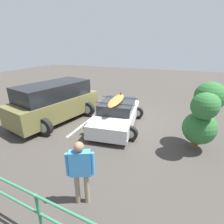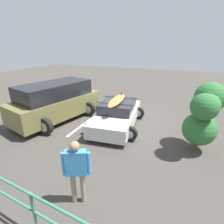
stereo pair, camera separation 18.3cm
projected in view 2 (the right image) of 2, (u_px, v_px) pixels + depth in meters
The scene contains 7 objects.
ground_plane at pixel (118, 121), 9.27m from camera, with size 44.00×44.00×0.02m, color #423D38.
parking_stripe at pixel (89, 121), 9.30m from camera, with size 3.80×0.12×0.00m, color silver.
sedan_car at pixel (117, 114), 8.53m from camera, with size 2.69×4.17×1.52m.
suv_car at pixel (56, 101), 9.10m from camera, with size 3.32×5.01×1.99m.
person_bystander at pixel (77, 167), 4.15m from camera, with size 0.63×0.39×1.76m.
railing_fence at pixel (3, 189), 3.93m from camera, with size 9.82×0.82×1.10m.
bush_near_left at pixel (204, 113), 6.20m from camera, with size 1.35×1.88×2.55m.
Camera 2 is at (-3.02, 7.92, 3.79)m, focal length 28.00 mm.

